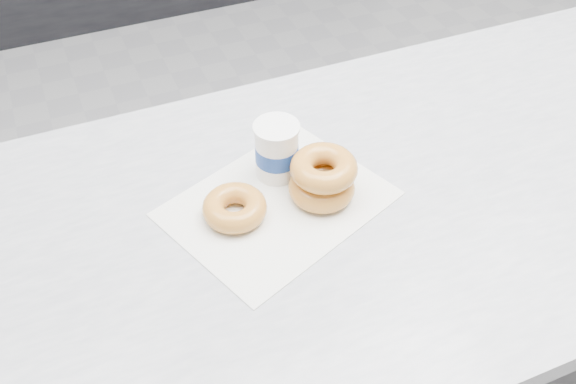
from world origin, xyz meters
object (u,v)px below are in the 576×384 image
at_px(donut_stack, 323,178).
at_px(coffee_cup, 277,150).
at_px(counter, 424,317).
at_px(donut_single, 235,208).

bearing_deg(donut_stack, coffee_cup, 121.25).
distance_m(counter, donut_single, 0.62).
xyz_separation_m(counter, coffee_cup, (-0.30, 0.11, 0.50)).
height_order(counter, donut_single, donut_single).
relative_size(donut_single, donut_stack, 0.67).
bearing_deg(donut_single, counter, -5.53).
distance_m(counter, coffee_cup, 0.60).
bearing_deg(coffee_cup, counter, -15.82).
xyz_separation_m(donut_stack, coffee_cup, (-0.05, 0.08, 0.01)).
bearing_deg(donut_stack, counter, -6.55).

